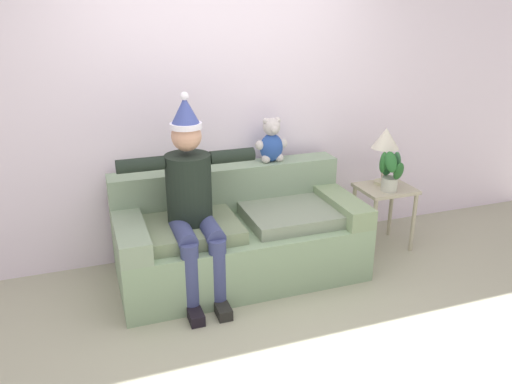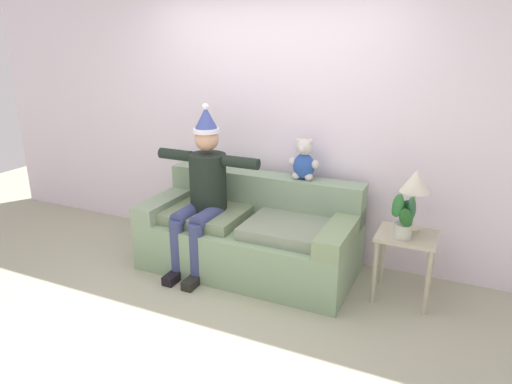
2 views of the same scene
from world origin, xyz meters
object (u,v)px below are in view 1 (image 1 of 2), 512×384
object	(u,v)px
teddy_bear	(272,142)
person_seated	(192,197)
potted_plant	(391,171)
couch	(238,235)
table_lamp	(386,141)
side_table	(384,198)

from	to	relation	value
teddy_bear	person_seated	bearing A→B (deg)	-150.28
potted_plant	couch	bearing A→B (deg)	176.46
table_lamp	potted_plant	size ratio (longest dim) A/B	1.33
potted_plant	side_table	bearing A→B (deg)	71.37
teddy_bear	table_lamp	xyz separation A→B (m)	(1.00, -0.19, -0.03)
side_table	table_lamp	size ratio (longest dim) A/B	1.12
couch	table_lamp	size ratio (longest dim) A/B	3.77
couch	side_table	xyz separation A→B (m)	(1.38, 0.02, 0.14)
table_lamp	potted_plant	distance (m)	0.28
teddy_bear	side_table	xyz separation A→B (m)	(0.99, -0.27, -0.54)
person_seated	table_lamp	xyz separation A→B (m)	(1.80, 0.26, 0.20)
side_table	table_lamp	bearing A→B (deg)	81.78
couch	potted_plant	bearing A→B (deg)	-3.54
couch	person_seated	xyz separation A→B (m)	(-0.40, -0.16, 0.44)
couch	side_table	distance (m)	1.39
person_seated	side_table	world-z (taller)	person_seated
person_seated	potted_plant	world-z (taller)	person_seated
teddy_bear	side_table	size ratio (longest dim) A/B	0.66
potted_plant	person_seated	bearing A→B (deg)	-177.35
person_seated	potted_plant	size ratio (longest dim) A/B	3.94
couch	table_lamp	xyz separation A→B (m)	(1.40, 0.10, 0.64)
side_table	potted_plant	distance (m)	0.32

